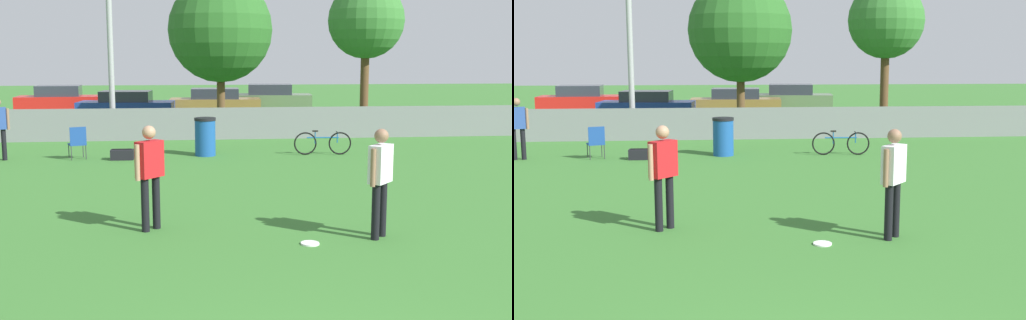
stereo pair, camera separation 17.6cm
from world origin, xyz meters
TOP-DOWN VIEW (x-y plane):
  - fence_backline at (0.00, 18.00)m, footprint 28.01×0.07m
  - tree_near_pole at (0.14, 21.46)m, footprint 4.07×4.07m
  - tree_far_right at (5.56, 20.15)m, footprint 2.87×2.87m
  - player_defender_red at (-1.77, 6.51)m, footprint 0.47×0.49m
  - player_receiver_white at (1.84, 5.67)m, footprint 0.47×0.49m
  - frisbee_disc at (0.70, 5.43)m, footprint 0.29×0.29m
  - folding_chair_sideline at (-4.21, 14.14)m, footprint 0.57×0.57m
  - bicycle_sideline at (2.73, 14.26)m, footprint 1.68×0.44m
  - trash_bin at (-0.67, 14.45)m, footprint 0.62×0.62m
  - gear_bag_sideline at (-2.98, 13.95)m, footprint 0.63×0.34m
  - parked_car_red at (-7.46, 28.42)m, footprint 4.06×1.98m
  - parked_car_blue at (-3.92, 25.29)m, footprint 4.33×2.04m
  - parked_car_tan at (0.12, 26.72)m, footprint 4.35×1.88m
  - parked_car_olive at (3.00, 28.72)m, footprint 4.37×2.29m

SIDE VIEW (x-z plane):
  - frisbee_disc at x=0.70m, z-range 0.00..0.03m
  - gear_bag_sideline at x=-2.98m, z-range -0.01..0.30m
  - bicycle_sideline at x=2.73m, z-range -0.01..0.70m
  - folding_chair_sideline at x=-4.21m, z-range 0.05..0.96m
  - fence_backline at x=0.00m, z-range -0.05..1.16m
  - trash_bin at x=-0.67m, z-range 0.00..1.10m
  - parked_car_blue at x=-3.92m, z-range -0.01..1.29m
  - parked_car_tan at x=0.12m, z-range -0.01..1.31m
  - parked_car_red at x=-7.46m, z-range -0.01..1.40m
  - parked_car_olive at x=3.00m, z-range -0.01..1.41m
  - player_defender_red at x=-1.77m, z-range 0.16..1.89m
  - player_receiver_white at x=1.84m, z-range 0.16..1.89m
  - tree_near_pole at x=0.14m, z-range 0.90..6.78m
  - tree_far_right at x=5.56m, z-range 1.33..6.94m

